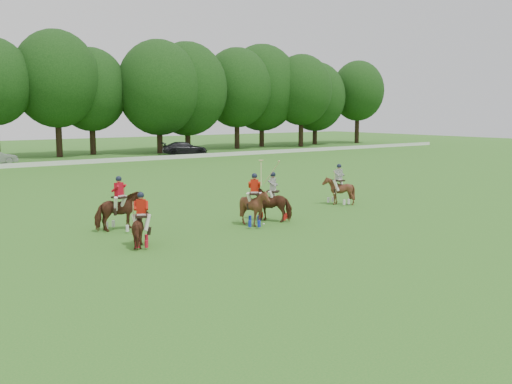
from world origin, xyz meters
TOP-DOWN VIEW (x-y plane):
  - ground at (0.00, 0.00)m, footprint 180.00×180.00m
  - boundary_rail at (0.00, 38.00)m, footprint 120.00×0.10m
  - car_right at (19.62, 42.50)m, footprint 5.76×3.80m
  - polo_red_a at (-4.40, 2.65)m, footprint 1.39×1.81m
  - polo_red_b at (-3.92, 5.90)m, footprint 2.12×1.99m
  - polo_red_c at (1.45, 3.32)m, footprint 2.04×2.08m
  - polo_stripe_a at (2.90, 3.84)m, footprint 1.91×2.04m
  - polo_stripe_b at (8.75, 5.39)m, footprint 1.39×1.53m
  - polo_ball at (1.92, 3.24)m, footprint 0.09×0.09m

SIDE VIEW (x-z plane):
  - ground at x=0.00m, z-range 0.00..0.00m
  - polo_ball at x=1.92m, z-range 0.00..0.09m
  - boundary_rail at x=0.00m, z-range 0.00..0.44m
  - polo_red_a at x=-4.40m, z-range -0.31..1.82m
  - car_right at x=19.62m, z-range 0.00..1.55m
  - polo_stripe_b at x=8.75m, z-range -0.32..1.96m
  - polo_stripe_a at x=2.90m, z-range -0.59..2.28m
  - polo_red_b at x=-3.92m, z-range -0.33..2.08m
  - polo_red_c at x=1.45m, z-range -0.60..2.36m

